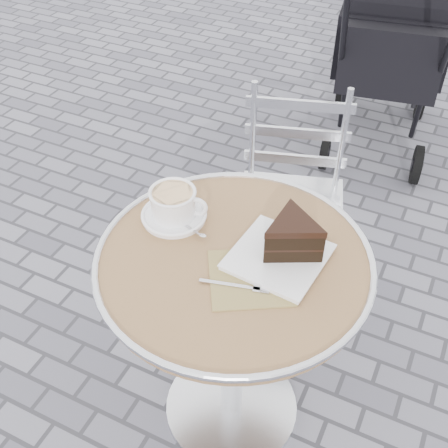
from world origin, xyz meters
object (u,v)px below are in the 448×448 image
at_px(cappuccino_set, 174,206).
at_px(bistro_chair, 293,174).
at_px(cake_plate_set, 288,242).
at_px(cafe_table, 233,300).
at_px(baby_stroller, 391,48).

xyz_separation_m(cappuccino_set, bistro_chair, (0.14, 0.60, -0.25)).
bearing_deg(bistro_chair, cake_plate_set, -89.72).
bearing_deg(cafe_table, baby_stroller, 90.19).
distance_m(cake_plate_set, baby_stroller, 1.87).
height_order(cappuccino_set, bistro_chair, bistro_chair).
height_order(cafe_table, cake_plate_set, cake_plate_set).
bearing_deg(baby_stroller, cafe_table, -99.70).
xyz_separation_m(cappuccino_set, baby_stroller, (0.21, 1.83, -0.27)).
bearing_deg(cafe_table, cappuccino_set, 161.53).
relative_size(cafe_table, bistro_chair, 0.88).
bearing_deg(cake_plate_set, cappuccino_set, -176.00).
relative_size(cafe_table, cake_plate_set, 2.16).
bearing_deg(baby_stroller, bistro_chair, -102.95).
height_order(bistro_chair, baby_stroller, baby_stroller).
xyz_separation_m(cafe_table, bistro_chair, (-0.07, 0.67, -0.05)).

